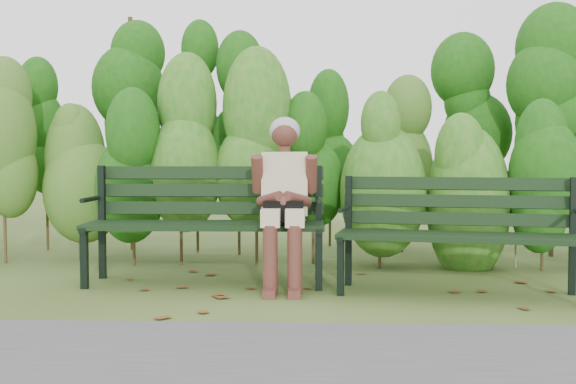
{
  "coord_description": "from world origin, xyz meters",
  "views": [
    {
      "loc": [
        0.22,
        -5.0,
        1.03
      ],
      "look_at": [
        0.0,
        0.35,
        0.75
      ],
      "focal_mm": 42.0,
      "sensor_mm": 36.0,
      "label": 1
    }
  ],
  "objects": [
    {
      "name": "ground",
      "position": [
        0.0,
        0.0,
        0.0
      ],
      "size": [
        80.0,
        80.0,
        0.0
      ],
      "primitive_type": "plane",
      "color": "#394B17"
    },
    {
      "name": "hedge_band",
      "position": [
        0.0,
        1.86,
        1.26
      ],
      "size": [
        11.04,
        1.67,
        2.42
      ],
      "color": "#47381E",
      "rests_on": "ground"
    },
    {
      "name": "leaf_litter",
      "position": [
        -0.01,
        -0.27,
        0.0
      ],
      "size": [
        5.42,
        1.83,
        0.01
      ],
      "color": "brown",
      "rests_on": "ground"
    },
    {
      "name": "bench_left",
      "position": [
        -0.67,
        0.48,
        0.56
      ],
      "size": [
        1.92,
        0.64,
        0.96
      ],
      "color": "black",
      "rests_on": "ground"
    },
    {
      "name": "bench_right",
      "position": [
        1.29,
        0.1,
        0.52
      ],
      "size": [
        1.83,
        0.89,
        0.88
      ],
      "color": "black",
      "rests_on": "ground"
    },
    {
      "name": "seated_woman",
      "position": [
        -0.03,
        0.29,
        0.77
      ],
      "size": [
        0.52,
        0.76,
        1.35
      ],
      "color": "beige",
      "rests_on": "ground"
    }
  ]
}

